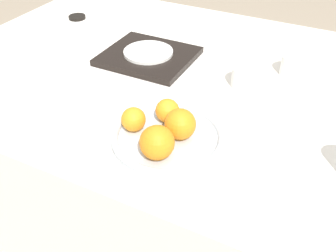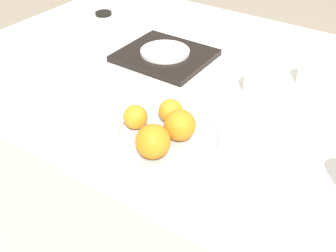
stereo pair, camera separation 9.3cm
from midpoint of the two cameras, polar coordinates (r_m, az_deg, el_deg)
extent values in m
plane|color=gray|center=(1.76, -1.82, -13.54)|extent=(12.00, 12.00, 0.00)
cube|color=silver|center=(1.49, -2.09, -4.39)|extent=(1.47, 1.09, 0.74)
cylinder|color=#B2BCC6|center=(0.96, -2.79, -2.01)|extent=(0.27, 0.27, 0.02)
torus|color=#B2BCC6|center=(0.95, -2.81, -1.54)|extent=(0.28, 0.28, 0.02)
sphere|color=orange|center=(0.92, -1.11, 0.15)|extent=(0.08, 0.08, 0.08)
sphere|color=orange|center=(0.98, -2.81, 2.15)|extent=(0.06, 0.06, 0.06)
sphere|color=orange|center=(0.87, -4.68, -2.54)|extent=(0.08, 0.08, 0.08)
sphere|color=orange|center=(0.96, -7.81, 0.85)|extent=(0.06, 0.06, 0.06)
cube|color=black|center=(1.33, -4.90, 9.99)|extent=(0.29, 0.26, 0.02)
cylinder|color=silver|center=(1.32, -4.93, 10.57)|extent=(0.16, 0.16, 0.01)
cylinder|color=white|center=(1.27, 15.75, 8.37)|extent=(0.08, 0.08, 0.06)
cylinder|color=white|center=(1.17, 9.07, 6.90)|extent=(0.09, 0.09, 0.06)
cube|color=white|center=(1.56, 11.28, 13.50)|extent=(0.11, 0.14, 0.01)
cylinder|color=black|center=(1.70, -14.65, 15.00)|extent=(0.07, 0.07, 0.01)
camera|label=1|loc=(0.05, -92.86, -2.16)|focal=42.00mm
camera|label=2|loc=(0.05, 87.14, 2.16)|focal=42.00mm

